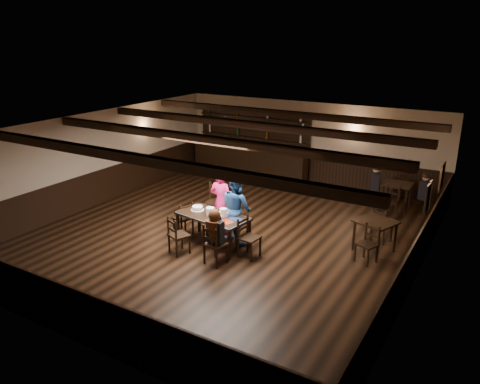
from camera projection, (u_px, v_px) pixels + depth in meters
The scene contains 25 objects.
ground at pixel (230, 233), 11.79m from camera, with size 10.00×10.00×0.00m, color black.
room_shell at pixel (230, 166), 11.26m from camera, with size 9.02×10.02×2.71m.
dining_table at pixel (213, 218), 10.95m from camera, with size 1.82×1.09×0.75m.
chair_near_left at pixel (176, 233), 10.53m from camera, with size 0.54×0.52×0.89m.
chair_near_right at pixel (213, 242), 10.02m from camera, with size 0.49×0.48×0.92m.
chair_end_left at pixel (185, 216), 11.53m from camera, with size 0.48×0.50×0.86m.
chair_end_right at pixel (246, 234), 10.42m from camera, with size 0.45×0.47×0.93m.
chair_far_pushed at pixel (216, 199), 12.49m from camera, with size 0.56×0.54×1.02m.
woman_pink at pixel (221, 202), 11.57m from camera, with size 0.60×0.39×1.65m, color #FD21A7.
man_blue at pixel (236, 208), 11.11m from camera, with size 0.82×0.64×1.68m, color navy.
seated_person at pixel (215, 228), 9.96m from camera, with size 0.35×0.52×0.84m.
cake at pixel (197, 208), 11.22m from camera, with size 0.32×0.32×0.10m.
plate_stack_a at pixel (210, 211), 10.92m from camera, with size 0.19×0.19×0.18m, color white.
plate_stack_b at pixel (223, 212), 10.81m from camera, with size 0.17×0.17×0.20m, color white.
tea_light at pixel (217, 214), 10.92m from camera, with size 0.05×0.05×0.06m.
salt_shaker at pixel (221, 218), 10.63m from camera, with size 0.04×0.04×0.10m, color silver.
pepper_shaker at pixel (225, 218), 10.62m from camera, with size 0.03×0.03×0.08m, color #A5A8AD.
drink_glass at pixel (227, 215), 10.81m from camera, with size 0.06×0.06×0.10m, color silver.
menu_red at pixel (226, 221), 10.55m from camera, with size 0.32×0.22×0.00m, color maroon.
menu_blue at pixel (235, 219), 10.68m from camera, with size 0.31×0.21×0.00m, color navy.
bar_counter at pixel (251, 155), 16.39m from camera, with size 4.45×0.70×2.20m.
back_table_a at pixel (376, 225), 10.62m from camera, with size 1.02×1.02×0.75m.
back_table_b at pixel (397, 187), 13.26m from camera, with size 0.80×0.80×0.75m.
bg_patron_left at pixel (376, 178), 13.30m from camera, with size 0.31×0.43×0.82m.
bg_patron_right at pixel (425, 186), 12.76m from camera, with size 0.27×0.39×0.74m.
Camera 1 is at (5.73, -9.19, 4.77)m, focal length 35.00 mm.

